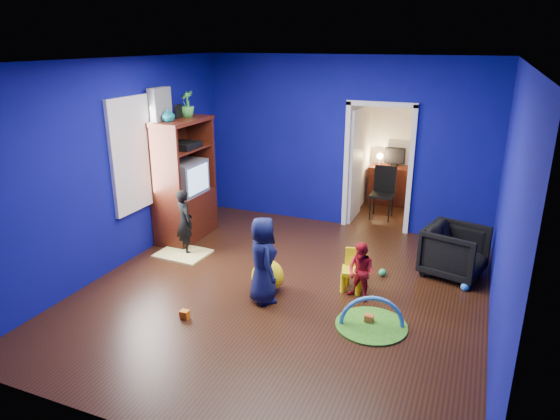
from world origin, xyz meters
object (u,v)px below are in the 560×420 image
at_px(armchair, 455,251).
at_px(play_mat, 371,325).
at_px(child_black, 185,222).
at_px(hopper_ball, 268,276).
at_px(tv_armoire, 184,180).
at_px(child_navy, 263,260).
at_px(folding_chair, 382,194).
at_px(study_desk, 392,185).
at_px(crt_tv, 186,178).
at_px(toddler_red, 361,272).
at_px(kid_chair, 353,273).
at_px(vase, 168,115).

xyz_separation_m(armchair, play_mat, (-0.75, -1.75, -0.34)).
height_order(child_black, hopper_ball, child_black).
distance_m(tv_armoire, play_mat, 3.91).
bearing_deg(child_navy, child_black, 23.32).
relative_size(armchair, hopper_ball, 1.84).
bearing_deg(child_black, folding_chair, -99.95).
bearing_deg(study_desk, child_navy, -99.26).
height_order(crt_tv, hopper_ball, crt_tv).
height_order(toddler_red, play_mat, toddler_red).
bearing_deg(play_mat, child_black, 162.17).
relative_size(child_navy, hopper_ball, 2.62).
bearing_deg(kid_chair, child_black, 162.35).
bearing_deg(tv_armoire, hopper_ball, -31.40).
bearing_deg(tv_armoire, study_desk, 47.88).
xyz_separation_m(crt_tv, folding_chair, (2.76, 2.14, -0.56)).
relative_size(vase, study_desk, 0.23).
xyz_separation_m(crt_tv, study_desk, (2.76, 3.10, -0.65)).
height_order(armchair, child_navy, child_navy).
distance_m(armchair, child_navy, 2.72).
bearing_deg(child_black, toddler_red, -156.15).
bearing_deg(vase, toddler_red, -12.24).
distance_m(toddler_red, crt_tv, 3.35).
distance_m(child_navy, vase, 2.81).
xyz_separation_m(toddler_red, hopper_ball, (-1.17, -0.24, -0.17)).
bearing_deg(child_black, crt_tv, -29.52).
distance_m(armchair, study_desk, 3.23).
relative_size(toddler_red, vase, 3.75).
bearing_deg(kid_chair, child_navy, -157.47).
distance_m(toddler_red, tv_armoire, 3.38).
bearing_deg(hopper_ball, crt_tv, 148.08).
relative_size(toddler_red, kid_chair, 1.52).
xyz_separation_m(child_navy, crt_tv, (-2.02, 1.48, 0.47)).
height_order(child_navy, toddler_red, child_navy).
relative_size(hopper_ball, folding_chair, 0.46).
relative_size(child_black, hopper_ball, 2.38).
bearing_deg(play_mat, toddler_red, 115.87).
height_order(crt_tv, kid_chair, crt_tv).
height_order(vase, hopper_ball, vase).
relative_size(toddler_red, folding_chair, 0.83).
relative_size(study_desk, folding_chair, 0.96).
bearing_deg(kid_chair, crt_tv, 152.43).
bearing_deg(kid_chair, hopper_ball, -169.60).
distance_m(tv_armoire, hopper_ball, 2.47).
bearing_deg(study_desk, armchair, -64.28).
relative_size(armchair, crt_tv, 1.11).
relative_size(toddler_red, play_mat, 0.92).
bearing_deg(armchair, vase, 111.35).
xyz_separation_m(play_mat, folding_chair, (-0.65, 3.70, 0.45)).
relative_size(child_navy, kid_chair, 2.21).
relative_size(child_black, study_desk, 1.14).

